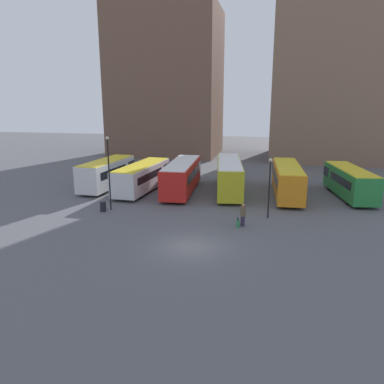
{
  "coord_description": "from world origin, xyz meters",
  "views": [
    {
      "loc": [
        4.83,
        -22.53,
        9.33
      ],
      "look_at": [
        -1.88,
        9.15,
        1.45
      ],
      "focal_mm": 35.0,
      "sensor_mm": 36.0,
      "label": 1
    }
  ],
  "objects_px": {
    "bus_1": "(143,176)",
    "bus_5": "(349,181)",
    "bus_2": "(182,176)",
    "suitcase": "(238,224)",
    "trash_bin": "(103,207)",
    "bus_0": "(107,173)",
    "bus_4": "(287,179)",
    "traveler": "(243,213)",
    "lamp_post_1": "(270,183)",
    "bus_3": "(229,175)",
    "lamp_post_0": "(109,168)"
  },
  "relations": [
    {
      "from": "traveler",
      "to": "bus_1",
      "type": "bearing_deg",
      "value": 58.85
    },
    {
      "from": "bus_4",
      "to": "lamp_post_0",
      "type": "distance_m",
      "value": 17.57
    },
    {
      "from": "lamp_post_1",
      "to": "bus_5",
      "type": "bearing_deg",
      "value": 48.42
    },
    {
      "from": "bus_1",
      "to": "bus_5",
      "type": "xyz_separation_m",
      "value": [
        21.01,
        1.66,
        0.02
      ]
    },
    {
      "from": "trash_bin",
      "to": "bus_1",
      "type": "bearing_deg",
      "value": 84.44
    },
    {
      "from": "suitcase",
      "to": "trash_bin",
      "type": "bearing_deg",
      "value": 90.03
    },
    {
      "from": "bus_3",
      "to": "lamp_post_0",
      "type": "bearing_deg",
      "value": 125.62
    },
    {
      "from": "bus_2",
      "to": "traveler",
      "type": "relative_size",
      "value": 6.17
    },
    {
      "from": "suitcase",
      "to": "bus_0",
      "type": "bearing_deg",
      "value": 64.65
    },
    {
      "from": "bus_2",
      "to": "suitcase",
      "type": "relative_size",
      "value": 13.26
    },
    {
      "from": "bus_4",
      "to": "bus_1",
      "type": "bearing_deg",
      "value": 90.68
    },
    {
      "from": "bus_2",
      "to": "bus_3",
      "type": "relative_size",
      "value": 0.92
    },
    {
      "from": "bus_3",
      "to": "trash_bin",
      "type": "distance_m",
      "value": 13.84
    },
    {
      "from": "lamp_post_0",
      "to": "lamp_post_1",
      "type": "xyz_separation_m",
      "value": [
        13.62,
        0.36,
        -0.78
      ]
    },
    {
      "from": "bus_0",
      "to": "bus_4",
      "type": "relative_size",
      "value": 0.86
    },
    {
      "from": "bus_1",
      "to": "suitcase",
      "type": "relative_size",
      "value": 12.45
    },
    {
      "from": "bus_1",
      "to": "bus_2",
      "type": "distance_m",
      "value": 4.26
    },
    {
      "from": "bus_2",
      "to": "traveler",
      "type": "distance_m",
      "value": 12.28
    },
    {
      "from": "bus_4",
      "to": "bus_5",
      "type": "xyz_separation_m",
      "value": [
        6.03,
        0.8,
        -0.13
      ]
    },
    {
      "from": "bus_2",
      "to": "suitcase",
      "type": "xyz_separation_m",
      "value": [
        6.83,
        -10.37,
        -1.43
      ]
    },
    {
      "from": "bus_1",
      "to": "lamp_post_0",
      "type": "distance_m",
      "value": 7.76
    },
    {
      "from": "bus_1",
      "to": "bus_3",
      "type": "bearing_deg",
      "value": -77.0
    },
    {
      "from": "bus_2",
      "to": "bus_5",
      "type": "distance_m",
      "value": 16.81
    },
    {
      "from": "lamp_post_1",
      "to": "trash_bin",
      "type": "distance_m",
      "value": 14.3
    },
    {
      "from": "bus_3",
      "to": "traveler",
      "type": "bearing_deg",
      "value": -176.02
    },
    {
      "from": "bus_1",
      "to": "lamp_post_0",
      "type": "relative_size",
      "value": 1.61
    },
    {
      "from": "bus_4",
      "to": "bus_5",
      "type": "relative_size",
      "value": 1.11
    },
    {
      "from": "suitcase",
      "to": "trash_bin",
      "type": "xyz_separation_m",
      "value": [
        -11.86,
        1.87,
        0.13
      ]
    },
    {
      "from": "bus_2",
      "to": "traveler",
      "type": "bearing_deg",
      "value": -148.1
    },
    {
      "from": "lamp_post_1",
      "to": "trash_bin",
      "type": "bearing_deg",
      "value": -175.73
    },
    {
      "from": "traveler",
      "to": "lamp_post_0",
      "type": "height_order",
      "value": "lamp_post_0"
    },
    {
      "from": "bus_3",
      "to": "lamp_post_1",
      "type": "relative_size",
      "value": 2.42
    },
    {
      "from": "traveler",
      "to": "trash_bin",
      "type": "relative_size",
      "value": 2.1
    },
    {
      "from": "bus_1",
      "to": "bus_5",
      "type": "relative_size",
      "value": 1.06
    },
    {
      "from": "bus_5",
      "to": "lamp_post_0",
      "type": "bearing_deg",
      "value": 104.54
    },
    {
      "from": "bus_1",
      "to": "trash_bin",
      "type": "xyz_separation_m",
      "value": [
        -0.79,
        -8.14,
        -1.14
      ]
    },
    {
      "from": "bus_0",
      "to": "traveler",
      "type": "distance_m",
      "value": 18.55
    },
    {
      "from": "bus_5",
      "to": "lamp_post_1",
      "type": "xyz_separation_m",
      "value": [
        -7.76,
        -8.74,
        1.37
      ]
    },
    {
      "from": "bus_0",
      "to": "suitcase",
      "type": "distance_m",
      "value": 18.55
    },
    {
      "from": "bus_3",
      "to": "lamp_post_1",
      "type": "height_order",
      "value": "lamp_post_1"
    },
    {
      "from": "bus_5",
      "to": "trash_bin",
      "type": "distance_m",
      "value": 23.92
    },
    {
      "from": "bus_1",
      "to": "bus_4",
      "type": "height_order",
      "value": "bus_4"
    },
    {
      "from": "bus_0",
      "to": "bus_1",
      "type": "relative_size",
      "value": 0.89
    },
    {
      "from": "bus_0",
      "to": "traveler",
      "type": "height_order",
      "value": "bus_0"
    },
    {
      "from": "bus_3",
      "to": "lamp_post_0",
      "type": "relative_size",
      "value": 1.86
    },
    {
      "from": "lamp_post_0",
      "to": "trash_bin",
      "type": "height_order",
      "value": "lamp_post_0"
    },
    {
      "from": "bus_0",
      "to": "suitcase",
      "type": "height_order",
      "value": "bus_0"
    },
    {
      "from": "bus_4",
      "to": "suitcase",
      "type": "xyz_separation_m",
      "value": [
        -3.91,
        -10.86,
        -1.41
      ]
    },
    {
      "from": "bus_4",
      "to": "lamp_post_0",
      "type": "bearing_deg",
      "value": 115.81
    },
    {
      "from": "bus_3",
      "to": "suitcase",
      "type": "bearing_deg",
      "value": -177.96
    }
  ]
}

